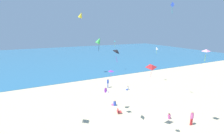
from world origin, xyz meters
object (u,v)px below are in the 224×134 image
Objects in this scene: person_0 at (106,90)px; kite_pink at (206,50)px; kite_purple at (111,71)px; kite_yellow at (81,15)px; kite_green at (99,41)px; kite_red at (152,67)px; beach_chair_mid_beach at (119,111)px; kite_teal at (115,41)px; person_1 at (192,117)px; person_2 at (108,82)px; person_4 at (114,103)px; kite_blue at (173,5)px; kite_black at (117,51)px; kite_white at (157,48)px; person_6 at (169,117)px; person_3 at (128,88)px.

person_0 is 0.72× the size of kite_pink.
kite_purple is 0.59× the size of kite_yellow.
kite_green reaches higher than kite_red.
person_0 reaches higher than beach_chair_mid_beach.
kite_teal is (7.70, 0.43, -5.34)m from kite_yellow.
beach_chair_mid_beach is 0.81× the size of person_0.
beach_chair_mid_beach is 6.55m from person_0.
kite_pink is 0.78× the size of kite_teal.
person_1 is (4.28, -11.70, 0.58)m from person_0.
person_2 is at bearing -122.86° from kite_teal.
person_4 is 0.51× the size of kite_green.
kite_teal reaches higher than person_0.
kite_blue is at bearing 34.73° from kite_red.
kite_black is at bearing -105.88° from person_1.
kite_green is 1.09× the size of kite_white.
person_4 is (0.44, 1.96, -0.01)m from beach_chair_mid_beach.
person_0 is 12.17m from kite_red.
person_2 is 12.73m from kite_teal.
kite_red is (0.51, -6.08, 6.10)m from person_4.
kite_yellow reaches higher than person_2.
kite_teal is 21.90m from kite_black.
person_6 is 8.10m from kite_purple.
person_6 is at bearing -21.43° from beach_chair_mid_beach.
kite_teal reaches higher than kite_purple.
beach_chair_mid_beach is at bearing 56.35° from kite_black.
person_0 is 14.89m from kite_pink.
kite_pink is at bearing -35.39° from person_0.
kite_teal is at bearing 105.45° from kite_white.
kite_red is at bearing -145.27° from kite_blue.
person_1 is 1.04× the size of kite_teal.
beach_chair_mid_beach is 14.21m from kite_blue.
kite_black is (-1.80, -4.01, 7.34)m from person_4.
kite_black is (-2.31, 2.07, 1.23)m from kite_red.
person_2 is at bearing 91.35° from person_0.
person_0 is 1.22× the size of person_3.
kite_green is 1.16× the size of kite_red.
person_2 is 1.18× the size of kite_white.
kite_blue is (7.49, 0.42, 12.07)m from beach_chair_mid_beach.
kite_black is (-0.23, -1.76, 2.30)m from kite_purple.
person_3 is at bearing 161.29° from person_2.
kite_teal is (2.87, 23.27, -0.82)m from kite_pink.
person_0 is 3.62m from person_3.
person_3 is 1.04× the size of person_6.
person_4 is (-0.80, -4.47, -0.03)m from person_0.
person_4 is at bearing 96.31° from person_2.
kite_white is at bearing 65.57° from kite_pink.
person_6 is at bearing -13.04° from kite_black.
kite_blue reaches higher than kite_black.
kite_purple is 20.28m from kite_teal.
kite_green reaches higher than person_0.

